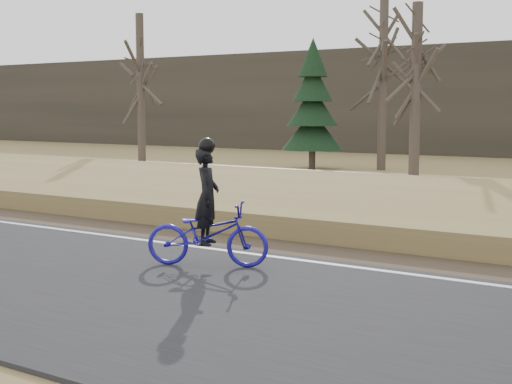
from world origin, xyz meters
The scene contains 12 objects.
ground centered at (0.00, 0.00, 0.00)m, with size 120.00×120.00×0.00m, color olive.
road centered at (0.00, -2.50, 0.03)m, with size 120.00×6.00×0.06m, color black.
edge_line centered at (0.00, 0.20, 0.07)m, with size 120.00×0.12×0.01m, color silver.
shoulder centered at (0.00, 1.20, 0.02)m, with size 120.00×1.60×0.04m, color #473A2B.
embankment centered at (0.00, 4.20, 0.22)m, with size 120.00×5.00×0.44m, color olive.
ballast centered at (0.00, 8.00, 0.23)m, with size 120.00×3.00×0.45m, color slate.
railroad centered at (0.00, 8.00, 0.53)m, with size 120.00×2.40×0.29m.
cyclist centered at (-0.51, -0.94, 0.70)m, with size 2.06×1.40×2.04m.
bare_tree_far_left centered at (-15.42, 14.48, 3.36)m, with size 0.36×0.36×6.73m, color #51463B.
bare_tree_left centered at (-5.31, 17.90, 3.65)m, with size 0.36×0.36×7.31m, color #51463B.
bare_tree_near_left centered at (-2.37, 13.64, 3.05)m, with size 0.36×0.36×6.10m, color #51463B.
conifer centered at (-7.90, 16.66, 2.59)m, with size 2.60×2.60×5.47m.
Camera 1 is at (6.07, -9.92, 2.54)m, focal length 50.00 mm.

